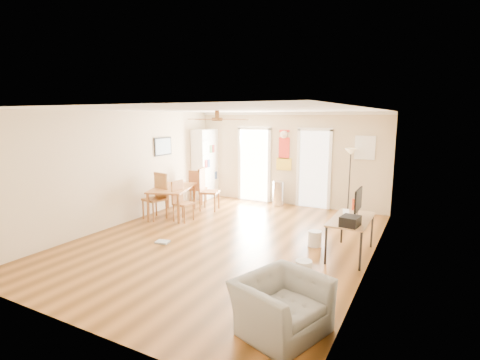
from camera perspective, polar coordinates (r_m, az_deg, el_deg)
The scene contains 30 objects.
floor at distance 7.46m, azimuth -2.19°, elevation -9.44°, with size 7.00×7.00×0.00m, color brown.
ceiling at distance 7.04m, azimuth -2.33°, elevation 10.94°, with size 5.50×7.00×0.00m, color silver, non-canonical shape.
wall_back at distance 10.28m, azimuth 7.61°, elevation 3.31°, with size 5.50×0.04×2.60m, color beige, non-canonical shape.
wall_front at distance 4.54m, azimuth -25.19°, elevation -6.10°, with size 5.50×0.04×2.60m, color beige, non-canonical shape.
wall_left at distance 8.83m, azimuth -17.88°, elevation 1.82°, with size 0.04×7.00×2.60m, color beige, non-canonical shape.
wall_right at distance 6.24m, azimuth 20.12°, elevation -1.55°, with size 0.04×7.00×2.60m, color beige, non-canonical shape.
crown_molding at distance 7.04m, azimuth -2.33°, elevation 10.61°, with size 5.50×7.00×0.08m, color white, non-canonical shape.
kitchen_doorway at distance 10.71m, azimuth 2.28°, elevation 2.31°, with size 0.90×0.10×2.10m, color white, non-canonical shape.
bathroom_doorway at distance 10.07m, azimuth 11.55°, elevation 1.62°, with size 0.80×0.10×2.10m, color white, non-canonical shape.
wall_decal at distance 10.28m, azimuth 6.95°, elevation 4.72°, with size 0.46×0.03×1.10m, color red.
ac_grille at distance 9.70m, azimuth 19.06°, elevation 4.82°, with size 0.50×0.04×0.60m, color white.
framed_poster at distance 9.79m, azimuth -12.03°, elevation 5.20°, with size 0.04×0.66×0.48m, color black.
ceiling_fan at distance 6.78m, azimuth -3.62°, elevation 9.53°, with size 1.24×1.24×0.20m, color #593819, non-canonical shape.
bookshelf at distance 11.11m, azimuth -5.41°, elevation 2.53°, with size 0.42×0.94×2.09m, color white, non-canonical shape.
dining_table at distance 9.34m, azimuth -10.54°, elevation -3.30°, with size 0.87×1.44×0.72m, color #9E6733, non-canonical shape.
dining_chair_right_a at distance 9.67m, azimuth -4.82°, elevation -1.51°, with size 0.46×0.46×1.12m, color #AB6B37, non-canonical shape.
dining_chair_right_b at distance 8.76m, azimuth -8.91°, elevation -3.34°, with size 0.39×0.39×0.96m, color #A25E34, non-canonical shape.
dining_chair_near at distance 9.06m, azimuth -13.32°, elevation -2.57°, with size 0.46×0.46×1.11m, color #AC6E37, non-canonical shape.
dining_chair_far at distance 10.45m, azimuth -6.59°, elevation -1.08°, with size 0.40×0.40×0.97m, color #965630, non-canonical shape.
trash_can at distance 10.22m, azimuth 6.06°, elevation -2.11°, with size 0.32×0.32×0.69m, color silver.
torchiere_lamp at distance 9.62m, azimuth 16.82°, elevation -0.23°, with size 0.32×0.32×1.69m, color black, non-canonical shape.
computer_desk at distance 6.88m, azimuth 16.96°, elevation -8.55°, with size 0.65×1.29×0.69m, color tan, non-canonical shape.
imac at distance 6.75m, azimuth 18.08°, elevation -3.55°, with size 0.08×0.58×0.54m, color black, non-canonical shape.
keyboard at distance 7.19m, azimuth 16.34°, elevation -4.78°, with size 0.12×0.36×0.01m, color white.
printer at distance 6.29m, azimuth 16.95°, elevation -6.21°, with size 0.28×0.33×0.17m, color black.
orange_bottle at distance 7.35m, azimuth 17.48°, elevation -3.69°, with size 0.07×0.07×0.22m, color red.
wastebasket_a at distance 7.25m, azimuth 11.68°, elevation -9.00°, with size 0.26×0.26×0.30m, color silver.
wastebasket_b at distance 5.85m, azimuth 9.98°, elevation -13.72°, with size 0.25×0.25×0.29m, color silver.
floor_cloth at distance 7.47m, azimuth -12.10°, elevation -9.52°, with size 0.26×0.20×0.04m, color gray.
armchair at distance 4.47m, azimuth 6.53°, elevation -19.02°, with size 0.99×0.86×0.64m, color gray.
Camera 1 is at (3.54, -6.08, 2.49)m, focal length 27.12 mm.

